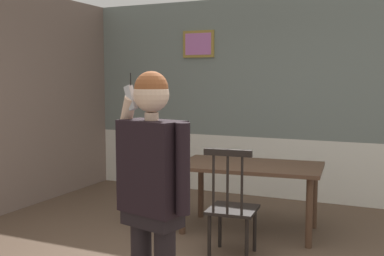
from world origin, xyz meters
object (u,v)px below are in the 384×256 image
(dining_table, at_px, (250,173))
(chair_by_doorway, at_px, (154,183))
(chair_near_window, at_px, (232,207))
(person_figure, at_px, (153,185))

(dining_table, relative_size, chair_by_doorway, 1.74)
(chair_near_window, height_order, person_figure, person_figure)
(dining_table, distance_m, chair_near_window, 0.84)
(chair_near_window, bearing_deg, dining_table, 90.60)
(chair_near_window, bearing_deg, person_figure, -94.96)
(dining_table, bearing_deg, chair_by_doorway, -174.64)
(chair_near_window, relative_size, chair_by_doorway, 1.13)
(dining_table, height_order, person_figure, person_figure)
(chair_near_window, bearing_deg, chair_by_doorway, 145.12)
(dining_table, distance_m, person_figure, 2.38)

